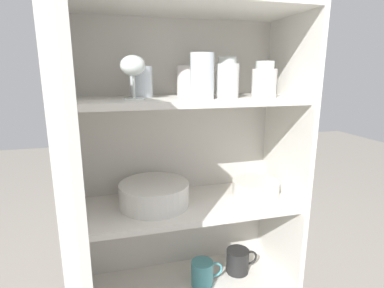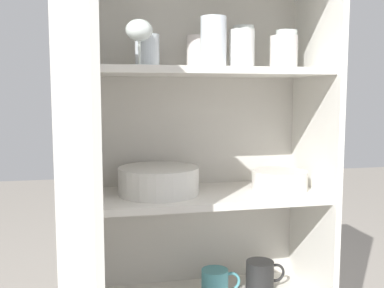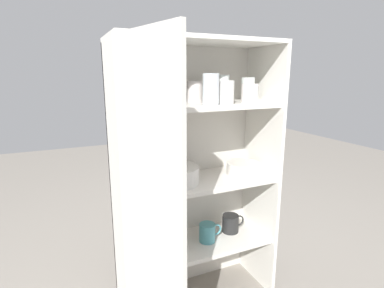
% 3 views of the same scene
% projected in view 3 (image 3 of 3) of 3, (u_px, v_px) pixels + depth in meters
% --- Properties ---
extents(cupboard_back_panel, '(0.78, 0.02, 1.29)m').
position_uv_depth(cupboard_back_panel, '(184.00, 173.00, 1.60)').
color(cupboard_back_panel, silver).
rests_on(cupboard_back_panel, ground_plane).
extents(cupboard_side_left, '(0.02, 0.33, 1.29)m').
position_uv_depth(cupboard_side_left, '(118.00, 194.00, 1.31)').
color(cupboard_side_left, white).
rests_on(cupboard_side_left, ground_plane).
extents(cupboard_side_right, '(0.02, 0.33, 1.29)m').
position_uv_depth(cupboard_side_right, '(260.00, 172.00, 1.61)').
color(cupboard_side_right, white).
rests_on(cupboard_side_right, ground_plane).
extents(cupboard_top_panel, '(0.78, 0.33, 0.02)m').
position_uv_depth(cupboard_top_panel, '(197.00, 41.00, 1.31)').
color(cupboard_top_panel, white).
rests_on(cupboard_top_panel, cupboard_side_left).
extents(shelf_board_lower, '(0.74, 0.29, 0.02)m').
position_uv_depth(shelf_board_lower, '(196.00, 244.00, 1.54)').
color(shelf_board_lower, silver).
extents(shelf_board_middle, '(0.74, 0.29, 0.02)m').
position_uv_depth(shelf_board_middle, '(197.00, 182.00, 1.46)').
color(shelf_board_middle, silver).
extents(shelf_board_upper, '(0.74, 0.29, 0.02)m').
position_uv_depth(shelf_board_upper, '(197.00, 106.00, 1.38)').
color(shelf_board_upper, silver).
extents(cupboard_door, '(0.11, 0.38, 1.29)m').
position_uv_depth(cupboard_door, '(150.00, 229.00, 1.01)').
color(cupboard_door, silver).
rests_on(cupboard_door, ground_plane).
extents(tumbler_glass_0, '(0.08, 0.08, 0.10)m').
position_uv_depth(tumbler_glass_0, '(195.00, 92.00, 1.43)').
color(tumbler_glass_0, silver).
rests_on(tumbler_glass_0, shelf_board_upper).
extents(tumbler_glass_1, '(0.06, 0.06, 0.13)m').
position_uv_depth(tumbler_glass_1, '(223.00, 89.00, 1.44)').
color(tumbler_glass_1, white).
rests_on(tumbler_glass_1, shelf_board_upper).
extents(tumbler_glass_2, '(0.06, 0.06, 0.12)m').
position_uv_depth(tumbler_glass_2, '(248.00, 90.00, 1.48)').
color(tumbler_glass_2, white).
rests_on(tumbler_glass_2, shelf_board_upper).
extents(tumbler_glass_3, '(0.07, 0.07, 0.11)m').
position_uv_depth(tumbler_glass_3, '(226.00, 92.00, 1.35)').
color(tumbler_glass_3, white).
rests_on(tumbler_glass_3, shelf_board_upper).
extents(tumbler_glass_4, '(0.07, 0.07, 0.14)m').
position_uv_depth(tumbler_glass_4, '(211.00, 89.00, 1.30)').
color(tumbler_glass_4, white).
rests_on(tumbler_glass_4, shelf_board_upper).
extents(tumbler_glass_5, '(0.08, 0.08, 0.09)m').
position_uv_depth(tumbler_glass_5, '(250.00, 93.00, 1.40)').
color(tumbler_glass_5, silver).
rests_on(tumbler_glass_5, shelf_board_upper).
extents(tumbler_glass_6, '(0.07, 0.07, 0.10)m').
position_uv_depth(tumbler_glass_6, '(165.00, 93.00, 1.34)').
color(tumbler_glass_6, white).
rests_on(tumbler_glass_6, shelf_board_upper).
extents(wine_glass_0, '(0.07, 0.07, 0.13)m').
position_uv_depth(wine_glass_0, '(164.00, 84.00, 1.25)').
color(wine_glass_0, white).
rests_on(wine_glass_0, shelf_board_upper).
extents(plate_stack_white, '(0.24, 0.24, 0.08)m').
position_uv_depth(plate_stack_white, '(174.00, 175.00, 1.42)').
color(plate_stack_white, silver).
rests_on(plate_stack_white, shelf_board_middle).
extents(mixing_bowl_large, '(0.17, 0.17, 0.06)m').
position_uv_depth(mixing_bowl_large, '(243.00, 168.00, 1.55)').
color(mixing_bowl_large, silver).
rests_on(mixing_bowl_large, shelf_board_middle).
extents(coffee_mug_primary, '(0.13, 0.09, 0.09)m').
position_uv_depth(coffee_mug_primary, '(231.00, 223.00, 1.63)').
color(coffee_mug_primary, black).
rests_on(coffee_mug_primary, shelf_board_lower).
extents(coffee_mug_extra_1, '(0.12, 0.08, 0.09)m').
position_uv_depth(coffee_mug_extra_1, '(208.00, 232.00, 1.53)').
color(coffee_mug_extra_1, teal).
rests_on(coffee_mug_extra_1, shelf_board_lower).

